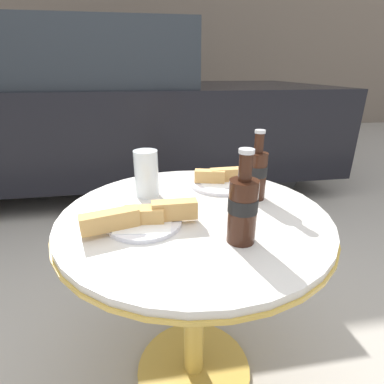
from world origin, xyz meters
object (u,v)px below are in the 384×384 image
(cola_bottle_right, at_px, (243,207))
(drinking_glass, at_px, (147,175))
(bistro_table, at_px, (194,254))
(parked_car, at_px, (100,113))
(lunch_plate_near, at_px, (143,218))
(lunch_plate_far, at_px, (221,180))
(cola_bottle_left, at_px, (257,173))

(cola_bottle_right, xyz_separation_m, drinking_glass, (-0.22, 0.33, -0.02))
(cola_bottle_right, height_order, drinking_glass, cola_bottle_right)
(bistro_table, relative_size, parked_car, 0.19)
(cola_bottle_right, height_order, parked_car, parked_car)
(bistro_table, xyz_separation_m, lunch_plate_near, (-0.15, -0.06, 0.17))
(cola_bottle_right, bearing_deg, lunch_plate_far, 82.89)
(bistro_table, relative_size, lunch_plate_far, 3.51)
(lunch_plate_near, relative_size, parked_car, 0.07)
(bistro_table, height_order, drinking_glass, drinking_glass)
(cola_bottle_left, height_order, lunch_plate_far, cola_bottle_left)
(lunch_plate_far, bearing_deg, cola_bottle_left, -60.46)
(drinking_glass, bearing_deg, cola_bottle_right, -56.26)
(cola_bottle_left, height_order, parked_car, parked_car)
(lunch_plate_near, bearing_deg, cola_bottle_right, -25.55)
(lunch_plate_near, bearing_deg, drinking_glass, 85.28)
(cola_bottle_left, bearing_deg, lunch_plate_near, -160.06)
(bistro_table, height_order, lunch_plate_far, lunch_plate_far)
(bistro_table, distance_m, parked_car, 2.36)
(cola_bottle_left, xyz_separation_m, lunch_plate_near, (-0.37, -0.13, -0.07))
(drinking_glass, relative_size, lunch_plate_near, 0.50)
(lunch_plate_far, height_order, parked_car, parked_car)
(drinking_glass, bearing_deg, parked_car, 100.64)
(cola_bottle_right, relative_size, drinking_glass, 1.52)
(lunch_plate_near, distance_m, lunch_plate_far, 0.40)
(lunch_plate_far, bearing_deg, cola_bottle_right, -97.11)
(drinking_glass, xyz_separation_m, lunch_plate_far, (0.27, 0.06, -0.05))
(cola_bottle_left, height_order, drinking_glass, cola_bottle_left)
(cola_bottle_left, height_order, cola_bottle_right, cola_bottle_right)
(bistro_table, bearing_deg, cola_bottle_left, 18.63)
(cola_bottle_left, relative_size, drinking_glass, 1.46)
(cola_bottle_right, xyz_separation_m, parked_car, (-0.62, 2.47, -0.10))
(cola_bottle_left, relative_size, cola_bottle_right, 0.96)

